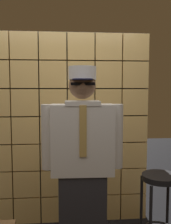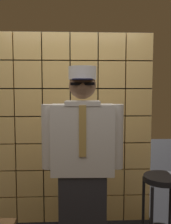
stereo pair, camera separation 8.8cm
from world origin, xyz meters
name	(u,v)px [view 1 (the left image)]	position (x,y,z in m)	size (l,w,h in m)	color
glass_block_wall	(67,129)	(0.00, 1.27, 1.07)	(1.87, 0.10, 2.18)	#F2C672
standing_person	(82,165)	(0.11, 0.47, 0.89)	(0.68, 0.29, 1.71)	#28282D
bar_stool	(160,195)	(0.84, 0.60, 0.55)	(0.34, 0.34, 0.74)	black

